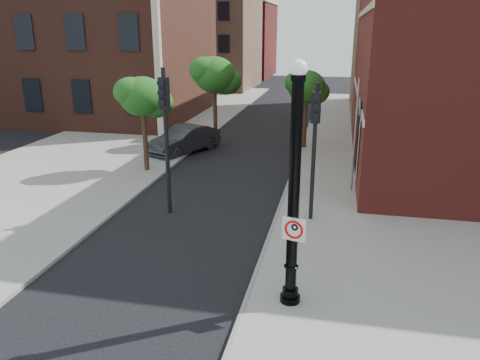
% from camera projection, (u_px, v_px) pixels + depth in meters
% --- Properties ---
extents(ground, '(120.00, 120.00, 0.00)m').
position_uv_depth(ground, '(178.00, 282.00, 13.02)').
color(ground, black).
rests_on(ground, ground).
extents(sidewalk_right, '(8.00, 60.00, 0.12)m').
position_uv_depth(sidewalk_right, '(378.00, 183.00, 21.12)').
color(sidewalk_right, gray).
rests_on(sidewalk_right, ground).
extents(sidewalk_left, '(10.00, 50.00, 0.12)m').
position_uv_depth(sidewalk_left, '(140.00, 132.00, 31.52)').
color(sidewalk_left, gray).
rests_on(sidewalk_left, ground).
extents(curb_edge, '(0.10, 60.00, 0.14)m').
position_uv_depth(curb_edge, '(290.00, 178.00, 21.90)').
color(curb_edge, gray).
rests_on(curb_edge, ground).
extents(victorian_building, '(18.60, 14.60, 17.95)m').
position_uv_depth(victorian_building, '(78.00, 1.00, 35.77)').
color(victorian_building, '#582B20').
rests_on(victorian_building, ground).
extents(bg_building_tan_a, '(12.00, 12.00, 12.00)m').
position_uv_depth(bg_building_tan_a, '(203.00, 35.00, 54.46)').
color(bg_building_tan_a, '#9A6F54').
rests_on(bg_building_tan_a, ground).
extents(bg_building_red, '(12.00, 12.00, 10.00)m').
position_uv_depth(bg_building_red, '(230.00, 41.00, 67.80)').
color(bg_building_red, maroon).
rests_on(bg_building_red, ground).
extents(lamppost, '(0.52, 0.52, 6.12)m').
position_uv_depth(lamppost, '(294.00, 202.00, 11.09)').
color(lamppost, black).
rests_on(lamppost, ground).
extents(no_parking_sign, '(0.57, 0.18, 0.59)m').
position_uv_depth(no_parking_sign, '(294.00, 229.00, 11.13)').
color(no_parking_sign, white).
rests_on(no_parking_sign, ground).
extents(parked_car, '(3.35, 4.82, 1.51)m').
position_uv_depth(parked_car, '(184.00, 140.00, 26.38)').
color(parked_car, '#29292D').
rests_on(parked_car, ground).
extents(traffic_signal_left, '(0.38, 0.46, 5.44)m').
position_uv_depth(traffic_signal_left, '(165.00, 118.00, 16.83)').
color(traffic_signal_left, black).
rests_on(traffic_signal_left, ground).
extents(traffic_signal_right, '(0.33, 0.41, 5.02)m').
position_uv_depth(traffic_signal_right, '(315.00, 131.00, 16.07)').
color(traffic_signal_right, black).
rests_on(traffic_signal_right, ground).
extents(utility_pole, '(0.10, 0.10, 4.87)m').
position_uv_depth(utility_pole, '(355.00, 138.00, 19.34)').
color(utility_pole, '#999999').
rests_on(utility_pole, ground).
extents(street_tree_a, '(2.57, 2.32, 4.63)m').
position_uv_depth(street_tree_a, '(143.00, 98.00, 21.91)').
color(street_tree_a, '#362215').
rests_on(street_tree_a, ground).
extents(street_tree_b, '(2.89, 2.61, 5.21)m').
position_uv_depth(street_tree_b, '(215.00, 76.00, 27.16)').
color(street_tree_b, '#362215').
rests_on(street_tree_b, ground).
extents(street_tree_c, '(2.51, 2.27, 4.53)m').
position_uv_depth(street_tree_c, '(307.00, 87.00, 26.32)').
color(street_tree_c, '#362215').
rests_on(street_tree_c, ground).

